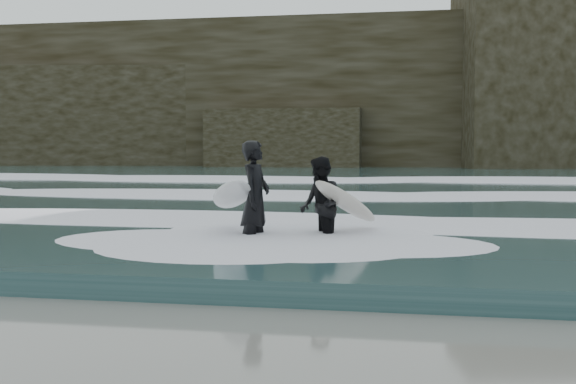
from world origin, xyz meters
name	(u,v)px	position (x,y,z in m)	size (l,w,h in m)	color
sea	(404,179)	(0.00, 29.00, 0.15)	(90.00, 52.00, 0.30)	#274547
headland	(411,97)	(0.00, 46.00, 5.00)	(70.00, 9.00, 10.00)	black
foam_near	(377,217)	(0.00, 9.00, 0.40)	(60.00, 3.20, 0.20)	white
foam_mid	(393,192)	(0.00, 16.00, 0.42)	(60.00, 4.00, 0.24)	white
foam_far	(402,176)	(0.00, 25.00, 0.45)	(60.00, 4.80, 0.30)	white
surfer_left	(250,198)	(-1.84, 6.56, 0.91)	(1.29, 2.19, 1.81)	black
surfer_right	(324,205)	(-0.72, 6.86, 0.79)	(1.43, 1.89, 1.56)	black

